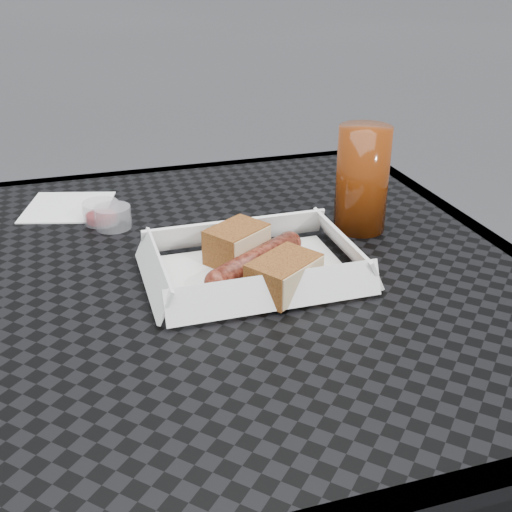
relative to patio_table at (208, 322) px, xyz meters
The scene contains 10 objects.
patio_table is the anchor object (origin of this frame).
food_tray 0.10m from the patio_table, 31.54° to the right, with size 0.22×0.15×0.00m, color white.
bratwurst 0.11m from the patio_table, 33.09° to the right, with size 0.14×0.10×0.03m.
bread_near 0.11m from the patio_table, ahead, with size 0.07×0.05×0.04m, color brown.
bread_far 0.15m from the patio_table, 50.89° to the right, with size 0.08×0.05×0.04m, color brown.
veg_garnish 0.17m from the patio_table, 33.82° to the right, with size 0.03×0.03×0.00m.
napkin 0.30m from the patio_table, 120.95° to the left, with size 0.12×0.12×0.00m, color white.
condiment_cup_sauce 0.23m from the patio_table, 120.54° to the left, with size 0.05×0.05×0.03m, color #980B0E.
condiment_cup_empty 0.21m from the patio_table, 120.38° to the left, with size 0.05×0.05×0.03m, color silver.
drink_glass 0.28m from the patio_table, 14.21° to the left, with size 0.07×0.07×0.14m, color #5A2207.
Camera 1 is at (-0.14, -0.68, 1.10)m, focal length 45.00 mm.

